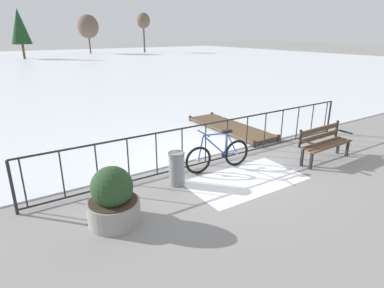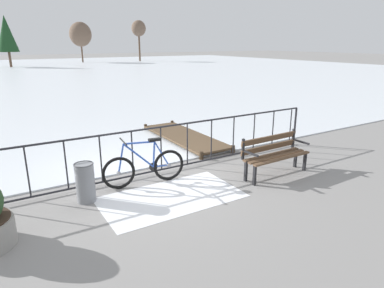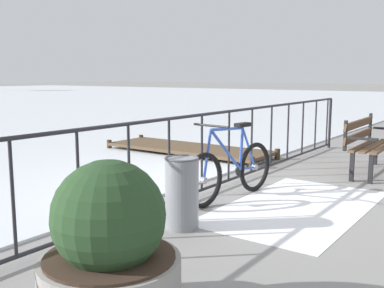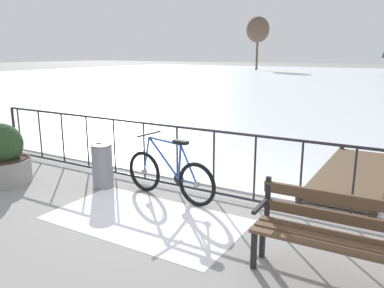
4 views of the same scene
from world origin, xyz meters
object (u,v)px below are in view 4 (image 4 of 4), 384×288
object	(u,v)px
planter_with_shrub	(3,157)
park_bench	(338,230)
trash_bin	(102,166)
bicycle_near_railing	(169,175)

from	to	relation	value
planter_with_shrub	park_bench	bearing A→B (deg)	-1.30
trash_bin	bicycle_near_railing	bearing A→B (deg)	7.10
bicycle_near_railing	trash_bin	world-z (taller)	bicycle_near_railing
bicycle_near_railing	planter_with_shrub	distance (m)	2.99
bicycle_near_railing	planter_with_shrub	xyz separation A→B (m)	(-2.88, -0.83, 0.08)
trash_bin	planter_with_shrub	bearing A→B (deg)	-157.59
bicycle_near_railing	park_bench	xyz separation A→B (m)	(2.62, -0.96, 0.14)
park_bench	trash_bin	bearing A→B (deg)	168.18
park_bench	planter_with_shrub	xyz separation A→B (m)	(-5.49, 0.12, -0.06)
planter_with_shrub	trash_bin	world-z (taller)	planter_with_shrub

